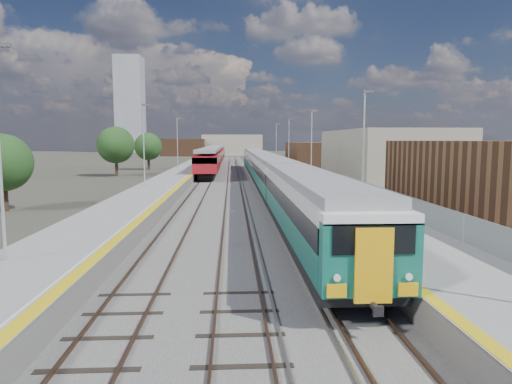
{
  "coord_description": "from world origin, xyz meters",
  "views": [
    {
      "loc": [
        -2.21,
        -8.16,
        5.25
      ],
      "look_at": [
        -0.79,
        18.49,
        2.2
      ],
      "focal_mm": 32.0,
      "sensor_mm": 36.0,
      "label": 1
    }
  ],
  "objects": [
    {
      "name": "ground",
      "position": [
        0.0,
        50.0,
        0.0
      ],
      "size": [
        320.0,
        320.0,
        0.0
      ],
      "primitive_type": "plane",
      "color": "#47443A",
      "rests_on": "ground"
    },
    {
      "name": "ballast_bed",
      "position": [
        -2.25,
        52.5,
        0.03
      ],
      "size": [
        10.5,
        155.0,
        0.06
      ],
      "primitive_type": "cube",
      "color": "#565451",
      "rests_on": "ground"
    },
    {
      "name": "tracks",
      "position": [
        -1.65,
        54.18,
        0.11
      ],
      "size": [
        8.96,
        160.0,
        0.17
      ],
      "color": "#4C3323",
      "rests_on": "ground"
    },
    {
      "name": "platform_right",
      "position": [
        5.28,
        52.49,
        0.54
      ],
      "size": [
        4.7,
        155.0,
        8.52
      ],
      "color": "slate",
      "rests_on": "ground"
    },
    {
      "name": "platform_left",
      "position": [
        -9.05,
        52.49,
        0.52
      ],
      "size": [
        4.3,
        155.0,
        8.52
      ],
      "color": "slate",
      "rests_on": "ground"
    },
    {
      "name": "buildings",
      "position": [
        -18.12,
        138.6,
        10.7
      ],
      "size": [
        72.0,
        185.5,
        40.0
      ],
      "color": "brown",
      "rests_on": "ground"
    },
    {
      "name": "green_train",
      "position": [
        1.5,
        41.96,
        2.15
      ],
      "size": [
        2.77,
        77.17,
        3.05
      ],
      "color": "black",
      "rests_on": "ground"
    },
    {
      "name": "red_train",
      "position": [
        -5.5,
        78.42,
        2.3
      ],
      "size": [
        3.08,
        62.31,
        3.88
      ],
      "color": "black",
      "rests_on": "ground"
    },
    {
      "name": "tree_a",
      "position": [
        -18.95,
        26.15,
        3.6
      ],
      "size": [
        4.22,
        4.22,
        5.72
      ],
      "color": "#382619",
      "rests_on": "ground"
    },
    {
      "name": "tree_b",
      "position": [
        -18.91,
        58.83,
        4.52
      ],
      "size": [
        5.29,
        5.29,
        7.17
      ],
      "color": "#382619",
      "rests_on": "ground"
    },
    {
      "name": "tree_c",
      "position": [
        -16.87,
        73.26,
        4.1
      ],
      "size": [
        4.81,
        4.81,
        6.52
      ],
      "color": "#382619",
      "rests_on": "ground"
    },
    {
      "name": "tree_d",
      "position": [
        19.08,
        71.84,
        3.35
      ],
      "size": [
        3.94,
        3.94,
        5.34
      ],
      "color": "#382619",
      "rests_on": "ground"
    }
  ]
}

